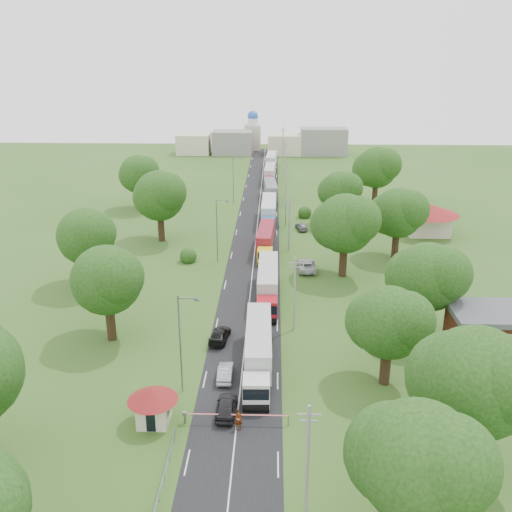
{
  "coord_description": "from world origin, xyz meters",
  "views": [
    {
      "loc": [
        3.05,
        -66.5,
        30.81
      ],
      "look_at": [
        0.56,
        9.65,
        3.0
      ],
      "focal_mm": 40.0,
      "sensor_mm": 36.0,
      "label": 1
    }
  ],
  "objects_px": {
    "boom_barrier": "(221,415)",
    "car_lane_front": "(226,407)",
    "pedestrian_near": "(238,420)",
    "car_lane_mid": "(225,373)",
    "info_sign": "(286,209)",
    "truck_0": "(258,350)",
    "guard_booth": "(153,402)"
  },
  "relations": [
    {
      "from": "car_lane_mid",
      "to": "pedestrian_near",
      "type": "bearing_deg",
      "value": 102.01
    },
    {
      "from": "car_lane_mid",
      "to": "pedestrian_near",
      "type": "xyz_separation_m",
      "value": [
        1.82,
        -8.03,
        0.28
      ]
    },
    {
      "from": "guard_booth",
      "to": "truck_0",
      "type": "height_order",
      "value": "truck_0"
    },
    {
      "from": "guard_booth",
      "to": "car_lane_front",
      "type": "distance_m",
      "value": 6.53
    },
    {
      "from": "boom_barrier",
      "to": "truck_0",
      "type": "xyz_separation_m",
      "value": [
        2.99,
        9.29,
        1.3
      ]
    },
    {
      "from": "truck_0",
      "to": "car_lane_mid",
      "type": "distance_m",
      "value": 4.08
    },
    {
      "from": "boom_barrier",
      "to": "pedestrian_near",
      "type": "height_order",
      "value": "pedestrian_near"
    },
    {
      "from": "boom_barrier",
      "to": "pedestrian_near",
      "type": "xyz_separation_m",
      "value": [
        1.58,
        -0.72,
        0.05
      ]
    },
    {
      "from": "truck_0",
      "to": "pedestrian_near",
      "type": "relative_size",
      "value": 7.92
    },
    {
      "from": "truck_0",
      "to": "car_lane_mid",
      "type": "bearing_deg",
      "value": -148.5
    },
    {
      "from": "boom_barrier",
      "to": "car_lane_mid",
      "type": "bearing_deg",
      "value": 91.85
    },
    {
      "from": "car_lane_mid",
      "to": "pedestrian_near",
      "type": "relative_size",
      "value": 2.14
    },
    {
      "from": "info_sign",
      "to": "car_lane_front",
      "type": "distance_m",
      "value": 58.87
    },
    {
      "from": "info_sign",
      "to": "boom_barrier",
      "type": "bearing_deg",
      "value": -96.24
    },
    {
      "from": "boom_barrier",
      "to": "car_lane_front",
      "type": "bearing_deg",
      "value": 76.59
    },
    {
      "from": "boom_barrier",
      "to": "car_lane_front",
      "type": "relative_size",
      "value": 2.08
    },
    {
      "from": "boom_barrier",
      "to": "info_sign",
      "type": "distance_m",
      "value": 60.39
    },
    {
      "from": "guard_booth",
      "to": "info_sign",
      "type": "height_order",
      "value": "info_sign"
    },
    {
      "from": "car_lane_front",
      "to": "car_lane_mid",
      "type": "distance_m",
      "value": 5.84
    },
    {
      "from": "info_sign",
      "to": "car_lane_front",
      "type": "height_order",
      "value": "info_sign"
    },
    {
      "from": "car_lane_front",
      "to": "pedestrian_near",
      "type": "height_order",
      "value": "pedestrian_near"
    },
    {
      "from": "truck_0",
      "to": "car_lane_front",
      "type": "relative_size",
      "value": 3.37
    },
    {
      "from": "car_lane_mid",
      "to": "guard_booth",
      "type": "bearing_deg",
      "value": 51.81
    },
    {
      "from": "truck_0",
      "to": "info_sign",
      "type": "bearing_deg",
      "value": 85.98
    },
    {
      "from": "car_lane_front",
      "to": "car_lane_mid",
      "type": "bearing_deg",
      "value": -82.92
    },
    {
      "from": "pedestrian_near",
      "to": "car_lane_mid",
      "type": "bearing_deg",
      "value": 94.57
    },
    {
      "from": "guard_booth",
      "to": "pedestrian_near",
      "type": "xyz_separation_m",
      "value": [
        7.42,
        -0.72,
        -1.22
      ]
    },
    {
      "from": "info_sign",
      "to": "car_lane_mid",
      "type": "distance_m",
      "value": 53.17
    },
    {
      "from": "boom_barrier",
      "to": "car_lane_front",
      "type": "xyz_separation_m",
      "value": [
        0.36,
        1.5,
        -0.14
      ]
    },
    {
      "from": "boom_barrier",
      "to": "car_lane_mid",
      "type": "height_order",
      "value": "car_lane_mid"
    },
    {
      "from": "guard_booth",
      "to": "car_lane_front",
      "type": "height_order",
      "value": "guard_booth"
    },
    {
      "from": "car_lane_front",
      "to": "car_lane_mid",
      "type": "height_order",
      "value": "car_lane_front"
    }
  ]
}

